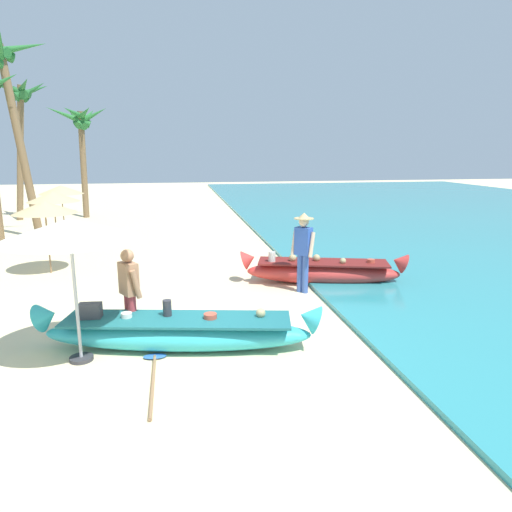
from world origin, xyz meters
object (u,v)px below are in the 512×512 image
person_vendor_hatted (303,247)px  person_tourist_customer (129,289)px  patio_umbrella_large (70,230)px  paddle (153,374)px  palm_tree_far_behind (80,128)px  boat_red_midground (322,271)px  boat_cyan_foreground (177,332)px  palm_tree_tall_inland (6,81)px  palm_tree_leaning_seaward (21,106)px

person_vendor_hatted → person_tourist_customer: bearing=-150.3°
patio_umbrella_large → paddle: patio_umbrella_large is taller
person_vendor_hatted → palm_tree_far_behind: bearing=117.4°
person_tourist_customer → palm_tree_far_behind: bearing=102.3°
boat_red_midground → person_vendor_hatted: 1.18m
boat_cyan_foreground → boat_red_midground: 4.78m
boat_red_midground → paddle: size_ratio=2.14×
boat_cyan_foreground → palm_tree_tall_inland: bearing=117.0°
patio_umbrella_large → boat_red_midground: bearing=34.2°
boat_cyan_foreground → person_tourist_customer: person_tourist_customer is taller
palm_tree_tall_inland → paddle: 13.86m
patio_umbrella_large → paddle: (1.12, -0.71, -2.02)m
person_tourist_customer → palm_tree_tall_inland: 12.15m
palm_tree_tall_inland → paddle: (5.14, -11.65, -5.48)m
patio_umbrella_large → palm_tree_tall_inland: 12.15m
boat_cyan_foreground → patio_umbrella_large: patio_umbrella_large is taller
boat_red_midground → palm_tree_tall_inland: size_ratio=0.57×
boat_red_midground → paddle: boat_red_midground is taller
palm_tree_tall_inland → paddle: bearing=-66.2°
patio_umbrella_large → palm_tree_far_behind: (-2.68, 16.32, 2.16)m
patio_umbrella_large → boat_cyan_foreground: bearing=6.8°
palm_tree_tall_inland → palm_tree_far_behind: bearing=76.1°
palm_tree_leaning_seaward → palm_tree_tall_inland: bearing=-78.0°
palm_tree_leaning_seaward → paddle: bearing=-69.6°
boat_cyan_foreground → palm_tree_tall_inland: size_ratio=0.67×
person_vendor_hatted → paddle: (-3.21, -3.51, -1.03)m
boat_red_midground → palm_tree_leaning_seaward: size_ratio=0.63×
palm_tree_far_behind → paddle: palm_tree_far_behind is taller
patio_umbrella_large → palm_tree_tall_inland: palm_tree_tall_inland is taller
boat_red_midground → paddle: 5.66m
boat_cyan_foreground → boat_red_midground: (3.52, 3.23, 0.01)m
boat_cyan_foreground → palm_tree_leaning_seaward: size_ratio=0.74×
person_vendor_hatted → person_tourist_customer: person_vendor_hatted is taller
palm_tree_leaning_seaward → boat_cyan_foreground: bearing=-67.5°
palm_tree_far_behind → boat_red_midground: bearing=-59.2°
patio_umbrella_large → palm_tree_leaning_seaward: (-5.09, 16.03, 3.05)m
person_tourist_customer → palm_tree_tall_inland: (-4.72, 10.20, 4.61)m
palm_tree_far_behind → person_vendor_hatted: bearing=-62.6°
boat_red_midground → palm_tree_far_behind: size_ratio=0.76×
boat_cyan_foreground → paddle: bearing=-111.8°
boat_red_midground → boat_cyan_foreground: bearing=-137.5°
boat_cyan_foreground → palm_tree_far_behind: bearing=104.4°
boat_cyan_foreground → person_tourist_customer: size_ratio=2.96×
person_vendor_hatted → boat_red_midground: bearing=41.9°
palm_tree_leaning_seaward → paddle: palm_tree_leaning_seaward is taller
person_tourist_customer → patio_umbrella_large: bearing=-133.8°
boat_cyan_foreground → palm_tree_far_behind: palm_tree_far_behind is taller
patio_umbrella_large → paddle: bearing=-32.4°
boat_red_midground → palm_tree_leaning_seaward: palm_tree_leaning_seaward is taller
paddle → patio_umbrella_large: bearing=147.6°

